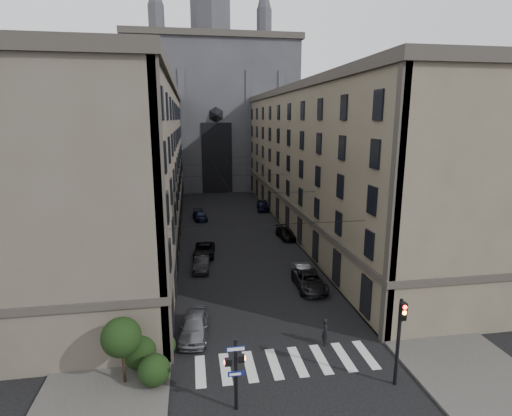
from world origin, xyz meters
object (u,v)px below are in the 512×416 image
car_right_near (303,272)px  pedestrian (325,332)px  car_left_midfar (204,250)px  pedestrian_signal_left (236,369)px  car_left_midnear (202,263)px  car_right_midfar (286,233)px  traffic_light_right (400,332)px  car_left_near (195,326)px  gothic_tower (212,105)px  car_left_far (200,216)px  car_right_far (263,205)px  car_right_midnear (310,281)px

car_right_near → pedestrian: bearing=-100.4°
car_left_midfar → pedestrian_signal_left: bearing=-83.0°
car_left_midnear → car_right_midfar: 14.06m
pedestrian_signal_left → car_right_midfar: size_ratio=0.89×
car_left_midfar → traffic_light_right: bearing=-62.2°
traffic_light_right → car_left_near: (-11.10, 7.11, -2.48)m
gothic_tower → car_left_midfar: (-4.20, -49.29, -17.14)m
car_right_midfar → car_right_near: bearing=-101.5°
car_left_midnear → car_left_midfar: size_ratio=0.89×
car_left_midfar → car_right_near: car_left_midfar is taller
car_left_near → car_left_far: (1.30, 32.88, -0.16)m
gothic_tower → pedestrian_signal_left: gothic_tower is taller
car_left_midnear → car_right_near: (9.35, -3.78, -0.06)m
car_right_far → pedestrian: size_ratio=2.59×
pedestrian → car_right_midfar: bearing=12.2°
car_right_midfar → pedestrian: size_ratio=2.41×
traffic_light_right → car_right_near: size_ratio=1.33×
gothic_tower → car_left_midnear: size_ratio=13.67×
car_right_near → car_left_far: bearing=108.4°
traffic_light_right → car_right_near: (-0.87, 15.85, -2.65)m
pedestrian_signal_left → car_right_near: pedestrian_signal_left is taller
pedestrian_signal_left → car_right_midnear: 16.18m
car_right_near → car_right_midfar: size_ratio=0.87×
car_left_midfar → car_left_far: bearing=95.4°
car_left_near → car_left_midfar: car_left_near is taller
traffic_light_right → car_left_far: size_ratio=1.17×
car_left_midnear → car_right_midnear: 11.14m
car_left_far → pedestrian: pedestrian is taller
car_left_midfar → pedestrian: bearing=-63.8°
pedestrian_signal_left → car_right_midnear: size_ratio=0.77×
car_left_far → car_right_near: (8.93, -24.13, -0.00)m
car_left_near → car_left_far: car_left_near is taller
pedestrian → car_left_midnear: bearing=46.8°
traffic_light_right → car_right_midfar: 28.74m
traffic_light_right → car_left_midfar: bearing=112.4°
car_right_near → car_right_far: car_right_far is taller
car_left_midnear → pedestrian: pedestrian is taller
pedestrian_signal_left → car_left_near: (-1.99, 7.53, -1.51)m
traffic_light_right → car_right_far: traffic_light_right is taller
traffic_light_right → car_left_midfar: size_ratio=1.10×
traffic_light_right → car_left_near: traffic_light_right is taller
gothic_tower → car_left_far: 37.47m
car_left_near → car_right_far: (11.70, 37.68, 0.01)m
car_right_near → car_right_far: (1.47, 28.93, 0.18)m
traffic_light_right → car_right_midfar: bearing=88.8°
car_right_midnear → car_right_midfar: (1.55, 15.15, -0.07)m
car_left_midnear → car_right_midfar: size_ratio=0.95×
car_left_near → car_right_midnear: size_ratio=0.91×
gothic_tower → pedestrian_signal_left: (-3.51, -73.46, -15.48)m
gothic_tower → pedestrian: size_ratio=31.19×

